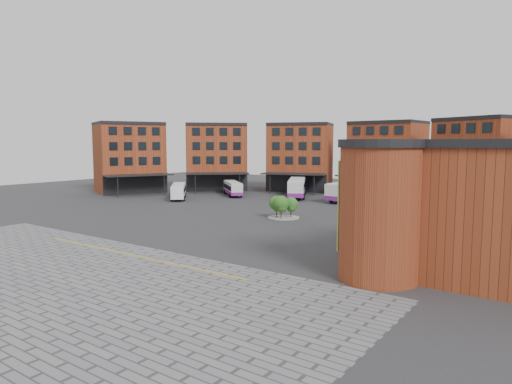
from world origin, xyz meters
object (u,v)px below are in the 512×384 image
Objects in this scene: tree_island at (283,205)px; bus_c at (297,187)px; bus_d at (350,191)px; bus_f at (488,210)px; bus_e at (401,198)px; bus_a at (179,190)px; blue_car at (366,256)px; bus_b at (233,188)px.

tree_island is 0.35× the size of bus_c.
bus_f is (23.67, -9.79, -0.27)m from bus_d.
bus_f is (23.38, 13.33, -0.25)m from tree_island.
bus_e is (11.06, -6.28, 0.07)m from bus_d.
bus_a is 51.02m from bus_f.
bus_c is 22.35m from bus_e.
bus_e reaches higher than bus_a.
blue_car is at bearing -56.78° from bus_d.
bus_e is (38.05, 9.56, 0.29)m from bus_a.
bus_f is at bearing 29.69° from tree_island.
bus_b is 0.97× the size of bus_f.
bus_b is at bearing 62.06° from blue_car.
bus_f is at bearing -53.50° from bus_b.
bus_a is 0.70× the size of bus_d.
bus_f is 2.41× the size of blue_car.
bus_c is 1.38× the size of bus_f.
bus_b reaches higher than blue_car.
tree_island is 28.24m from bus_a.
bus_e is at bearing -28.13° from bus_a.
bus_a is 0.96× the size of bus_f.
bus_d reaches higher than bus_b.
bus_c reaches higher than bus_d.
bus_e is at bearing 24.20° from blue_car.
blue_car is (29.28, -37.96, -1.31)m from bus_c.
bus_c is 35.43m from bus_f.
bus_b is (4.69, 10.20, -0.16)m from bus_a.
bus_d is 3.32× the size of blue_car.
bus_d reaches higher than blue_car.
bus_c reaches higher than bus_b.
bus_e reaches higher than blue_car.
blue_car is at bearing -40.29° from tree_island.
bus_f reaches higher than bus_b.
bus_e reaches higher than bus_c.
bus_c is at bearing 0.37° from bus_a.
bus_e reaches higher than bus_f.
bus_e is (10.77, 16.84, 0.09)m from tree_island.
blue_car is (18.40, -15.60, -1.22)m from tree_island.
bus_e is at bearing -49.45° from bus_b.
tree_island is at bearing -86.08° from bus_b.
tree_island is 0.35× the size of bus_e.
bus_c is at bearing -25.70° from bus_b.
tree_island is 0.35× the size of bus_d.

